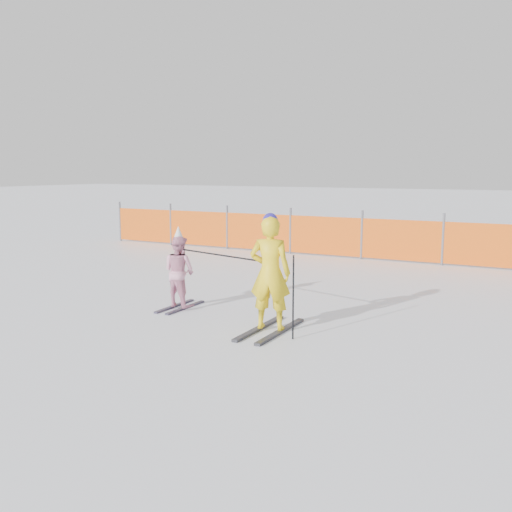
{
  "coord_description": "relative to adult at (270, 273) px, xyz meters",
  "views": [
    {
      "loc": [
        3.97,
        -6.9,
        2.29
      ],
      "look_at": [
        0.0,
        0.5,
        1.0
      ],
      "focal_mm": 40.0,
      "sensor_mm": 36.0,
      "label": 1
    }
  ],
  "objects": [
    {
      "name": "ground",
      "position": [
        -0.43,
        -0.12,
        -0.84
      ],
      "size": [
        120.0,
        120.0,
        0.0
      ],
      "primitive_type": "plane",
      "color": "white",
      "rests_on": "ground"
    },
    {
      "name": "ski_poles",
      "position": [
        -0.41,
        0.08,
        -0.01
      ],
      "size": [
        2.29,
        0.72,
        1.15
      ],
      "color": "black",
      "rests_on": "ground"
    },
    {
      "name": "adult",
      "position": [
        0.0,
        0.0,
        0.0
      ],
      "size": [
        0.65,
        1.43,
        1.69
      ],
      "color": "black",
      "rests_on": "ground"
    },
    {
      "name": "child",
      "position": [
        -1.94,
        0.52,
        -0.21
      ],
      "size": [
        0.63,
        1.03,
        1.36
      ],
      "color": "black",
      "rests_on": "ground"
    },
    {
      "name": "safety_fence",
      "position": [
        -1.49,
        6.95,
        -0.28
      ],
      "size": [
        14.93,
        0.06,
        1.25
      ],
      "color": "#595960",
      "rests_on": "ground"
    }
  ]
}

